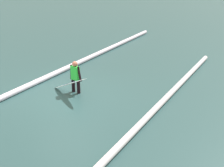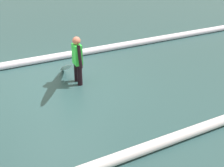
% 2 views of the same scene
% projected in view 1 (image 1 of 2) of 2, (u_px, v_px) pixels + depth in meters
% --- Properties ---
extents(ground_plane, '(157.67, 157.67, 0.00)m').
position_uv_depth(ground_plane, '(65.00, 96.00, 12.22)').
color(ground_plane, '#2A4C4E').
extents(surfer, '(0.23, 0.59, 1.35)m').
position_uv_depth(surfer, '(75.00, 75.00, 12.31)').
color(surfer, black).
rests_on(surfer, ground_plane).
extents(surfboard, '(0.82, 2.16, 1.06)m').
position_uv_depth(surfboard, '(70.00, 83.00, 12.13)').
color(surfboard, white).
rests_on(surfboard, ground_plane).
extents(wave_crest_foreground, '(19.36, 0.55, 0.23)m').
position_uv_depth(wave_crest_foreground, '(62.00, 70.00, 14.78)').
color(wave_crest_foreground, white).
rests_on(wave_crest_foreground, ground_plane).
extents(wave_crest_midground, '(14.12, 0.37, 0.22)m').
position_uv_depth(wave_crest_midground, '(156.00, 108.00, 11.01)').
color(wave_crest_midground, white).
rests_on(wave_crest_midground, ground_plane).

